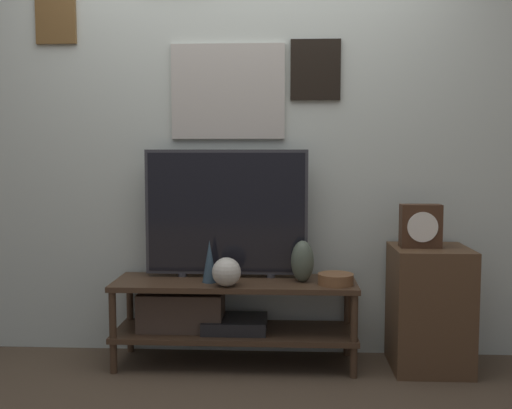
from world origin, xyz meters
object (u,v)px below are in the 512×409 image
(television, at_px, (226,212))
(vase_urn_stoneware, at_px, (302,261))
(mantel_clock, at_px, (421,226))
(vase_wide_bowl, at_px, (336,279))
(vase_slim_bronze, at_px, (210,261))
(vase_round_glass, at_px, (226,272))

(television, bearing_deg, vase_urn_stoneware, -13.24)
(vase_urn_stoneware, relative_size, mantel_clock, 0.98)
(mantel_clock, bearing_deg, vase_wide_bowl, -172.09)
(vase_urn_stoneware, distance_m, vase_slim_bronze, 0.52)
(vase_round_glass, distance_m, vase_slim_bronze, 0.15)
(vase_wide_bowl, bearing_deg, vase_round_glass, -172.90)
(vase_urn_stoneware, height_order, vase_slim_bronze, vase_slim_bronze)
(television, relative_size, mantel_clock, 3.93)
(vase_round_glass, distance_m, vase_wide_bowl, 0.60)
(mantel_clock, bearing_deg, vase_round_glass, -172.54)
(vase_wide_bowl, height_order, mantel_clock, mantel_clock)
(vase_round_glass, relative_size, vase_wide_bowl, 0.80)
(television, distance_m, vase_round_glass, 0.38)
(vase_wide_bowl, relative_size, mantel_clock, 0.82)
(vase_wide_bowl, xyz_separation_m, mantel_clock, (0.47, 0.06, 0.29))
(television, relative_size, vase_slim_bronze, 3.97)
(vase_urn_stoneware, bearing_deg, vase_slim_bronze, -175.78)
(vase_round_glass, height_order, mantel_clock, mantel_clock)
(vase_urn_stoneware, xyz_separation_m, mantel_clock, (0.65, 0.00, 0.20))
(vase_slim_bronze, height_order, mantel_clock, mantel_clock)
(vase_wide_bowl, height_order, vase_slim_bronze, vase_slim_bronze)
(vase_round_glass, height_order, vase_wide_bowl, vase_round_glass)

